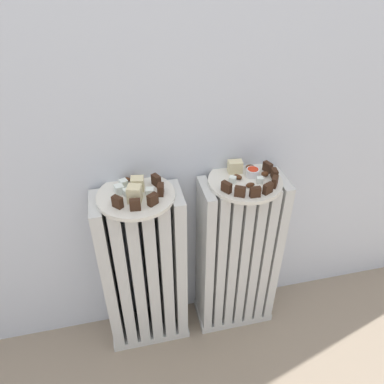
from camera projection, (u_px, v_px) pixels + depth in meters
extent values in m
cube|color=silver|center=(150.00, 326.00, 1.47)|extent=(0.29, 0.14, 0.03)
cube|color=silver|center=(109.00, 275.00, 1.26)|extent=(0.04, 0.14, 0.62)
cube|color=silver|center=(123.00, 273.00, 1.26)|extent=(0.04, 0.14, 0.62)
cube|color=silver|center=(137.00, 271.00, 1.27)|extent=(0.04, 0.14, 0.62)
cube|color=silver|center=(151.00, 268.00, 1.28)|extent=(0.04, 0.14, 0.62)
cube|color=silver|center=(165.00, 266.00, 1.29)|extent=(0.04, 0.14, 0.62)
cube|color=silver|center=(178.00, 264.00, 1.30)|extent=(0.04, 0.14, 0.62)
cube|color=silver|center=(232.00, 310.00, 1.53)|extent=(0.29, 0.14, 0.03)
cube|color=silver|center=(205.00, 259.00, 1.32)|extent=(0.03, 0.14, 0.62)
cube|color=silver|center=(216.00, 257.00, 1.32)|extent=(0.03, 0.14, 0.62)
cube|color=silver|center=(227.00, 256.00, 1.33)|extent=(0.03, 0.14, 0.62)
cube|color=silver|center=(238.00, 254.00, 1.34)|extent=(0.03, 0.14, 0.62)
cube|color=silver|center=(249.00, 252.00, 1.35)|extent=(0.03, 0.14, 0.62)
cube|color=silver|center=(259.00, 250.00, 1.36)|extent=(0.03, 0.14, 0.62)
cube|color=silver|center=(270.00, 248.00, 1.36)|extent=(0.03, 0.14, 0.62)
cylinder|color=silver|center=(136.00, 196.00, 1.09)|extent=(0.23, 0.23, 0.01)
cylinder|color=silver|center=(245.00, 181.00, 1.16)|extent=(0.23, 0.23, 0.01)
cube|color=#382114|center=(117.00, 202.00, 1.03)|extent=(0.03, 0.03, 0.03)
cube|color=#382114|center=(135.00, 205.00, 1.02)|extent=(0.03, 0.02, 0.03)
cube|color=#382114|center=(153.00, 199.00, 1.04)|extent=(0.03, 0.03, 0.03)
cube|color=#382114|center=(161.00, 190.00, 1.08)|extent=(0.02, 0.03, 0.03)
cube|color=#382114|center=(156.00, 180.00, 1.12)|extent=(0.03, 0.03, 0.03)
cube|color=beige|center=(137.00, 184.00, 1.10)|extent=(0.04, 0.04, 0.04)
cube|color=beige|center=(135.00, 194.00, 1.05)|extent=(0.05, 0.04, 0.05)
cube|color=white|center=(124.00, 183.00, 1.12)|extent=(0.03, 0.03, 0.02)
cube|color=white|center=(150.00, 192.00, 1.08)|extent=(0.03, 0.03, 0.02)
cube|color=white|center=(127.00, 192.00, 1.08)|extent=(0.03, 0.03, 0.02)
cube|color=white|center=(119.00, 189.00, 1.09)|extent=(0.03, 0.03, 0.03)
ellipsoid|color=#4C2814|center=(135.00, 179.00, 1.14)|extent=(0.03, 0.03, 0.02)
ellipsoid|color=#4C2814|center=(127.00, 180.00, 1.14)|extent=(0.03, 0.02, 0.01)
ellipsoid|color=#4C2814|center=(115.00, 198.00, 1.06)|extent=(0.02, 0.03, 0.01)
cube|color=#382114|center=(226.00, 187.00, 1.09)|extent=(0.03, 0.03, 0.03)
cube|color=#382114|center=(240.00, 192.00, 1.07)|extent=(0.03, 0.03, 0.03)
cube|color=#382114|center=(255.00, 192.00, 1.07)|extent=(0.03, 0.02, 0.03)
cube|color=#382114|center=(268.00, 188.00, 1.09)|extent=(0.03, 0.03, 0.03)
cube|color=#382114|center=(275.00, 182.00, 1.11)|extent=(0.03, 0.03, 0.03)
cube|color=#382114|center=(274.00, 174.00, 1.15)|extent=(0.02, 0.03, 0.03)
cube|color=#382114|center=(268.00, 167.00, 1.18)|extent=(0.03, 0.03, 0.03)
cube|color=beige|center=(235.00, 167.00, 1.18)|extent=(0.05, 0.03, 0.04)
cube|color=white|center=(260.00, 180.00, 1.13)|extent=(0.02, 0.02, 0.02)
cube|color=white|center=(233.00, 180.00, 1.14)|extent=(0.03, 0.03, 0.02)
ellipsoid|color=#4C2814|center=(250.00, 185.00, 1.12)|extent=(0.03, 0.02, 0.02)
ellipsoid|color=#4C2814|center=(250.00, 167.00, 1.20)|extent=(0.03, 0.02, 0.02)
ellipsoid|color=#4C2814|center=(238.00, 177.00, 1.15)|extent=(0.03, 0.03, 0.01)
ellipsoid|color=#4C2814|center=(265.00, 174.00, 1.16)|extent=(0.03, 0.02, 0.02)
cylinder|color=white|center=(253.00, 173.00, 1.16)|extent=(0.04, 0.04, 0.02)
cylinder|color=red|center=(253.00, 171.00, 1.16)|extent=(0.03, 0.03, 0.01)
cube|color=silver|center=(129.00, 196.00, 1.08)|extent=(0.01, 0.06, 0.00)
cube|color=silver|center=(128.00, 186.00, 1.12)|extent=(0.02, 0.02, 0.00)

